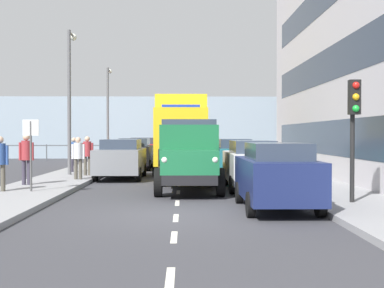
{
  "coord_description": "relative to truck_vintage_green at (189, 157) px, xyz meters",
  "views": [
    {
      "loc": [
        -0.18,
        12.33,
        1.93
      ],
      "look_at": [
        -0.51,
        -8.01,
        1.55
      ],
      "focal_mm": 47.94,
      "sensor_mm": 36.0,
      "label": 1
    }
  ],
  "objects": [
    {
      "name": "ground_plane",
      "position": [
        0.36,
        -3.22,
        -1.18
      ],
      "size": [
        80.0,
        80.0,
        0.0
      ],
      "primitive_type": "plane",
      "color": "#38383D"
    },
    {
      "name": "sidewalk_left",
      "position": [
        -4.45,
        -3.22,
        -1.1
      ],
      "size": [
        2.61,
        36.67,
        0.15
      ],
      "primitive_type": "cube",
      "color": "gray",
      "rests_on": "ground_plane"
    },
    {
      "name": "sidewalk_right",
      "position": [
        5.17,
        -3.22,
        -1.1
      ],
      "size": [
        2.61,
        36.67,
        0.15
      ],
      "primitive_type": "cube",
      "color": "gray",
      "rests_on": "ground_plane"
    },
    {
      "name": "road_centreline_markings",
      "position": [
        0.36,
        -2.25,
        -1.17
      ],
      "size": [
        0.12,
        31.72,
        0.01
      ],
      "color": "silver",
      "rests_on": "ground_plane"
    },
    {
      "name": "sea_horizon",
      "position": [
        0.36,
        -24.55,
        1.32
      ],
      "size": [
        80.0,
        0.8,
        5.0
      ],
      "primitive_type": "cube",
      "color": "#8C9EAD",
      "rests_on": "ground_plane"
    },
    {
      "name": "seawall_railing",
      "position": [
        0.36,
        -20.95,
        -0.26
      ],
      "size": [
        28.08,
        0.08,
        1.2
      ],
      "color": "#4C5156",
      "rests_on": "ground_plane"
    },
    {
      "name": "truck_vintage_green",
      "position": [
        0.0,
        0.0,
        0.0
      ],
      "size": [
        2.17,
        5.64,
        2.43
      ],
      "color": "black",
      "rests_on": "ground_plane"
    },
    {
      "name": "lorry_cargo_yellow",
      "position": [
        0.3,
        -9.14,
        0.9
      ],
      "size": [
        2.58,
        8.2,
        3.87
      ],
      "color": "gold",
      "rests_on": "ground_plane"
    },
    {
      "name": "car_navy_kerbside_near",
      "position": [
        -2.2,
        4.1,
        -0.28
      ],
      "size": [
        1.81,
        3.98,
        1.72
      ],
      "color": "navy",
      "rests_on": "ground_plane"
    },
    {
      "name": "car_white_kerbside_1",
      "position": [
        -2.2,
        -0.79,
        -0.28
      ],
      "size": [
        1.76,
        4.52,
        1.72
      ],
      "color": "white",
      "rests_on": "ground_plane"
    },
    {
      "name": "car_teal_kerbside_2",
      "position": [
        -2.2,
        -7.18,
        -0.28
      ],
      "size": [
        1.81,
        4.47,
        1.72
      ],
      "color": "#1E6670",
      "rests_on": "ground_plane"
    },
    {
      "name": "car_grey_oppositeside_0",
      "position": [
        2.91,
        -5.2,
        -0.28
      ],
      "size": [
        1.98,
        4.35,
        1.72
      ],
      "color": "slate",
      "rests_on": "ground_plane"
    },
    {
      "name": "car_black_oppositeside_1",
      "position": [
        2.91,
        -11.32,
        -0.28
      ],
      "size": [
        1.96,
        4.06,
        1.72
      ],
      "color": "black",
      "rests_on": "ground_plane"
    },
    {
      "name": "car_red_oppositeside_2",
      "position": [
        2.91,
        -17.57,
        -0.28
      ],
      "size": [
        1.93,
        4.23,
        1.72
      ],
      "color": "#B21E1E",
      "rests_on": "ground_plane"
    },
    {
      "name": "pedestrian_near_railing",
      "position": [
        5.94,
        1.03,
        -0.01
      ],
      "size": [
        0.53,
        0.34,
        1.73
      ],
      "color": "#4C473D",
      "rests_on": "sidewalk_right"
    },
    {
      "name": "pedestrian_couple_b",
      "position": [
        5.75,
        -1.03,
        0.04
      ],
      "size": [
        0.53,
        0.34,
        1.8
      ],
      "color": "#383342",
      "rests_on": "sidewalk_right"
    },
    {
      "name": "pedestrian_in_dark_coat",
      "position": [
        4.38,
        -3.26,
        -0.04
      ],
      "size": [
        0.53,
        0.34,
        1.68
      ],
      "color": "#4C473D",
      "rests_on": "sidewalk_right"
    },
    {
      "name": "pedestrian_with_bag",
      "position": [
        4.38,
        -5.21,
        -0.03
      ],
      "size": [
        0.53,
        0.34,
        1.7
      ],
      "color": "#4C473D",
      "rests_on": "sidewalk_right"
    },
    {
      "name": "pedestrian_strolling",
      "position": [
        5.42,
        -7.33,
        -0.07
      ],
      "size": [
        0.53,
        0.34,
        1.64
      ],
      "color": "#383342",
      "rests_on": "sidewalk_right"
    },
    {
      "name": "traffic_light_near",
      "position": [
        -4.26,
        3.88,
        1.29
      ],
      "size": [
        0.28,
        0.41,
        3.2
      ],
      "color": "black",
      "rests_on": "sidewalk_left"
    },
    {
      "name": "lamp_post_promenade",
      "position": [
        5.26,
        -5.83,
        2.8
      ],
      "size": [
        0.32,
        1.14,
        6.43
      ],
      "color": "#59595B",
      "rests_on": "sidewalk_right"
    },
    {
      "name": "lamp_post_far",
      "position": [
        5.29,
        -17.52,
        2.73
      ],
      "size": [
        0.32,
        1.14,
        6.29
      ],
      "color": "#59595B",
      "rests_on": "sidewalk_right"
    },
    {
      "name": "street_sign",
      "position": [
        4.97,
        1.03,
        0.5
      ],
      "size": [
        0.5,
        0.07,
        2.25
      ],
      "color": "#4C4C4C",
      "rests_on": "sidewalk_right"
    }
  ]
}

